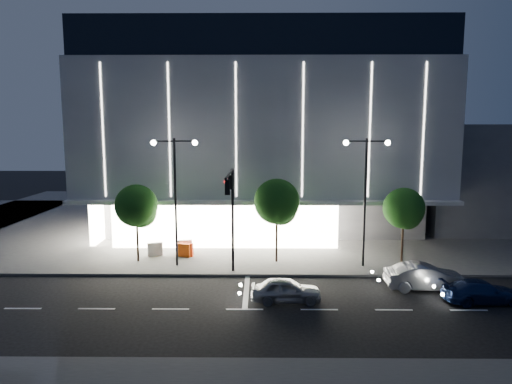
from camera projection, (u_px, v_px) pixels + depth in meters
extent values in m
plane|color=black|center=(211.00, 299.00, 25.99)|extent=(160.00, 160.00, 0.00)
cube|color=#474747|center=(280.00, 217.00, 49.71)|extent=(70.00, 40.00, 0.15)
cube|color=#4C4C51|center=(262.00, 200.00, 49.46)|extent=(28.00, 21.00, 4.00)
cube|color=gray|center=(262.00, 130.00, 46.45)|extent=(30.00, 25.00, 11.00)
cube|color=black|center=(262.00, 59.00, 45.49)|extent=(29.40, 24.50, 3.00)
cube|color=white|center=(225.00, 225.00, 36.32)|extent=(18.00, 0.40, 3.60)
cube|color=white|center=(111.00, 213.00, 41.67)|extent=(0.40, 10.00, 3.60)
cube|color=gray|center=(263.00, 201.00, 35.01)|extent=(30.00, 2.00, 0.30)
cube|color=white|center=(263.00, 131.00, 34.05)|extent=(24.00, 0.06, 10.00)
cube|color=#4C4C51|center=(476.00, 172.00, 48.83)|extent=(16.00, 20.00, 10.00)
cylinder|color=black|center=(233.00, 222.00, 30.26)|extent=(0.18, 0.18, 7.00)
cylinder|color=black|center=(229.00, 174.00, 26.90)|extent=(0.14, 5.80, 0.14)
cube|color=black|center=(230.00, 182.00, 27.68)|extent=(0.28, 0.18, 0.85)
cube|color=black|center=(227.00, 187.00, 25.30)|extent=(0.28, 0.18, 0.85)
sphere|color=#FF0C0C|center=(228.00, 177.00, 27.64)|extent=(0.14, 0.14, 0.14)
cylinder|color=black|center=(176.00, 204.00, 31.35)|extent=(0.16, 0.16, 9.00)
cylinder|color=black|center=(164.00, 141.00, 30.76)|extent=(1.40, 0.10, 0.10)
cylinder|color=black|center=(184.00, 141.00, 30.75)|extent=(1.40, 0.10, 0.10)
sphere|color=white|center=(154.00, 143.00, 30.78)|extent=(0.36, 0.36, 0.36)
sphere|color=white|center=(195.00, 143.00, 30.76)|extent=(0.36, 0.36, 0.36)
cylinder|color=black|center=(365.00, 204.00, 31.22)|extent=(0.16, 0.16, 9.00)
cylinder|color=black|center=(357.00, 141.00, 30.64)|extent=(1.40, 0.10, 0.10)
cylinder|color=black|center=(377.00, 141.00, 30.63)|extent=(1.40, 0.10, 0.10)
sphere|color=white|center=(346.00, 143.00, 30.66)|extent=(0.36, 0.36, 0.36)
sphere|color=white|center=(388.00, 143.00, 30.63)|extent=(0.36, 0.36, 0.36)
cylinder|color=black|center=(137.00, 237.00, 32.72)|extent=(0.16, 0.16, 3.78)
sphere|color=#173B10|center=(136.00, 206.00, 32.41)|extent=(3.02, 3.02, 3.02)
sphere|color=#173B10|center=(141.00, 213.00, 32.67)|extent=(2.16, 2.16, 2.16)
sphere|color=#173B10|center=(132.00, 210.00, 32.30)|extent=(1.94, 1.94, 1.94)
cylinder|color=black|center=(277.00, 236.00, 32.61)|extent=(0.16, 0.16, 4.06)
sphere|color=#173B10|center=(277.00, 201.00, 32.27)|extent=(3.25, 3.25, 3.25)
sphere|color=#173B10|center=(281.00, 209.00, 32.54)|extent=(2.32, 2.32, 2.32)
sphere|color=#173B10|center=(273.00, 207.00, 32.17)|extent=(2.09, 2.09, 2.09)
cylinder|color=black|center=(402.00, 239.00, 32.55)|extent=(0.16, 0.16, 3.64)
sphere|color=#173B10|center=(404.00, 208.00, 32.24)|extent=(2.91, 2.91, 2.91)
sphere|color=#173B10|center=(407.00, 215.00, 32.51)|extent=(2.08, 2.08, 2.08)
sphere|color=#173B10|center=(401.00, 213.00, 32.14)|extent=(1.87, 1.87, 1.87)
imported|color=gray|center=(286.00, 290.00, 25.50)|extent=(3.99, 1.69, 1.35)
imported|color=#B1B3B9|center=(425.00, 277.00, 27.42)|extent=(4.77, 1.72, 1.56)
imported|color=navy|center=(482.00, 291.00, 25.40)|extent=(4.46, 2.06, 1.26)
cube|color=#F4380D|center=(186.00, 250.00, 34.15)|extent=(1.13, 0.55, 1.00)
cube|color=silver|center=(155.00, 249.00, 34.26)|extent=(1.11, 0.67, 1.00)
cube|color=#FF4E0E|center=(183.00, 250.00, 33.97)|extent=(1.12, 0.57, 1.00)
cube|color=silver|center=(185.00, 246.00, 35.10)|extent=(1.13, 0.49, 1.00)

